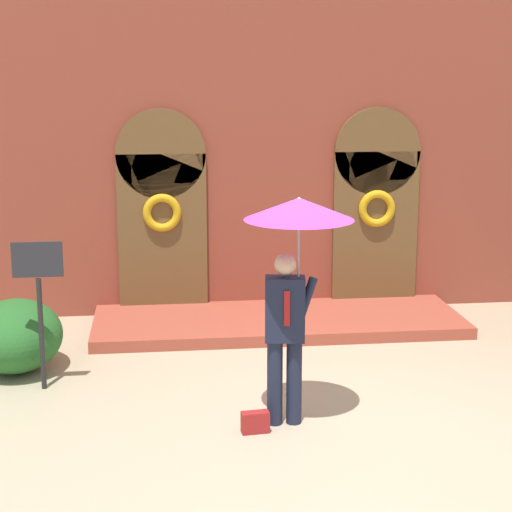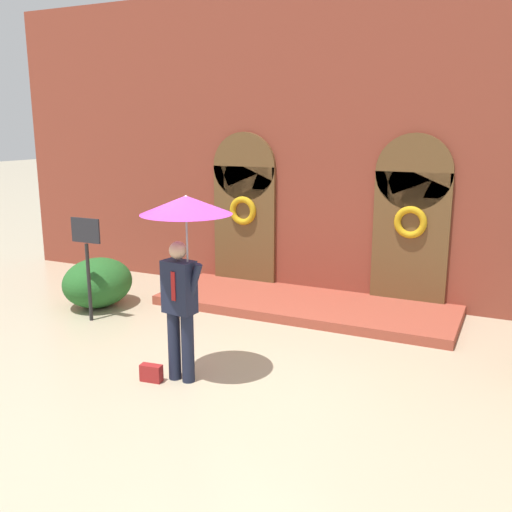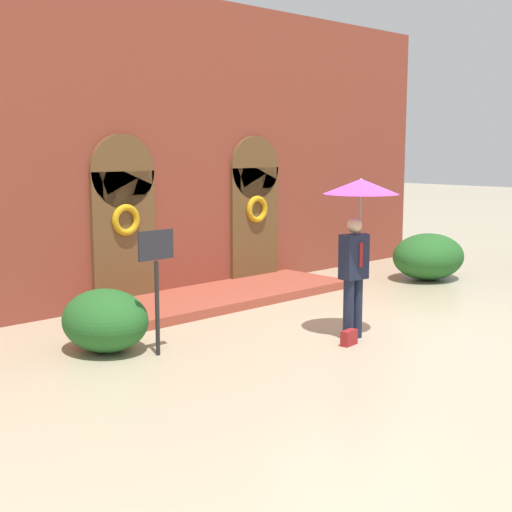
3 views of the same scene
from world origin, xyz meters
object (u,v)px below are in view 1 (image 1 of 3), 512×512
Objects in this scene: person_with_umbrella at (295,242)px; sign_post at (39,291)px; handbag at (255,422)px; shrub_left at (15,336)px.

sign_post is (-2.69, 1.30, -0.75)m from person_with_umbrella.
handbag is at bearing -154.77° from person_with_umbrella.
person_with_umbrella is 1.86m from handbag.
shrub_left reaches higher than handbag.
person_with_umbrella is at bearing -25.78° from sign_post.
sign_post is (-2.27, 1.50, 1.05)m from handbag.
shrub_left is at bearing 134.51° from handbag.
person_with_umbrella reaches higher than handbag.
person_with_umbrella is at bearing 18.84° from handbag.
handbag is (-0.42, -0.20, -1.80)m from person_with_umbrella.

